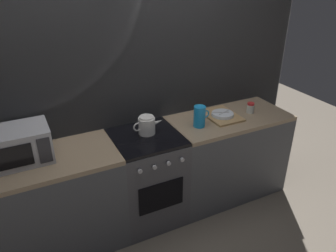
{
  "coord_description": "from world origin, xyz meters",
  "views": [
    {
      "loc": [
        -0.96,
        -2.37,
        2.29
      ],
      "look_at": [
        0.22,
        0.0,
        0.95
      ],
      "focal_mm": 35.21,
      "sensor_mm": 36.0,
      "label": 1
    }
  ],
  "objects": [
    {
      "name": "ground_plane",
      "position": [
        0.0,
        0.0,
        0.0
      ],
      "size": [
        8.0,
        8.0,
        0.0
      ],
      "primitive_type": "plane",
      "color": "#6B6054"
    },
    {
      "name": "stove_unit",
      "position": [
        -0.0,
        -0.0,
        0.45
      ],
      "size": [
        0.6,
        0.63,
        0.9
      ],
      "color": "#4C4C51",
      "rests_on": "ground_plane"
    },
    {
      "name": "back_wall",
      "position": [
        0.0,
        0.32,
        1.2
      ],
      "size": [
        3.6,
        0.05,
        2.4
      ],
      "color": "gray",
      "rests_on": "ground_plane"
    },
    {
      "name": "kettle",
      "position": [
        0.03,
        0.04,
        0.98
      ],
      "size": [
        0.28,
        0.15,
        0.17
      ],
      "color": "white",
      "rests_on": "stove_unit"
    },
    {
      "name": "dish_pile",
      "position": [
        0.83,
        0.04,
        0.92
      ],
      "size": [
        0.3,
        0.4,
        0.06
      ],
      "color": "tan",
      "rests_on": "counter_right"
    },
    {
      "name": "pitcher",
      "position": [
        0.52,
        -0.04,
        1.0
      ],
      "size": [
        0.16,
        0.11,
        0.2
      ],
      "color": "#198CD8",
      "rests_on": "counter_right"
    },
    {
      "name": "counter_right",
      "position": [
        0.9,
        0.0,
        0.45
      ],
      "size": [
        1.2,
        0.6,
        0.9
      ],
      "color": "#515459",
      "rests_on": "ground_plane"
    },
    {
      "name": "microwave",
      "position": [
        -1.02,
        0.07,
        1.04
      ],
      "size": [
        0.46,
        0.35,
        0.27
      ],
      "color": "#B2B2B7",
      "rests_on": "counter_left"
    },
    {
      "name": "spice_jar",
      "position": [
        1.14,
        -0.01,
        0.95
      ],
      "size": [
        0.08,
        0.08,
        0.1
      ],
      "color": "silver",
      "rests_on": "counter_right"
    },
    {
      "name": "counter_left",
      "position": [
        -0.9,
        0.0,
        0.45
      ],
      "size": [
        1.2,
        0.6,
        0.9
      ],
      "color": "#515459",
      "rests_on": "ground_plane"
    }
  ]
}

